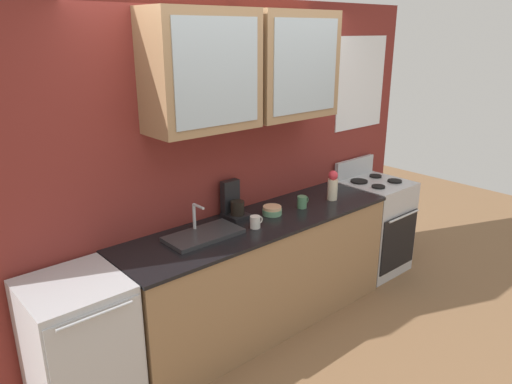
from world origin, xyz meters
TOP-DOWN VIEW (x-y plane):
  - ground_plane at (0.00, 0.00)m, footprint 10.00×10.00m
  - back_wall_unit at (0.01, 0.30)m, footprint 4.21×0.47m
  - counter at (0.00, 0.00)m, footprint 2.40×0.65m
  - stove_range at (1.52, -0.00)m, footprint 0.60×0.64m
  - sink_faucet at (-0.52, 0.04)m, footprint 0.55×0.28m
  - bowl_stack at (0.16, 0.04)m, footprint 0.16×0.16m
  - vase at (0.80, -0.04)m, footprint 0.09×0.09m
  - cup_near_sink at (-0.13, -0.08)m, footprint 0.11×0.08m
  - cup_near_bowls at (0.45, -0.01)m, footprint 0.12×0.08m
  - dishwasher at (-1.50, -0.00)m, footprint 0.58×0.64m
  - coffee_maker at (-0.10, 0.21)m, footprint 0.17×0.20m

SIDE VIEW (x-z plane):
  - ground_plane at x=0.00m, z-range 0.00..0.00m
  - dishwasher at x=-1.50m, z-range 0.00..0.93m
  - counter at x=0.00m, z-range 0.00..0.93m
  - stove_range at x=1.52m, z-range -0.08..1.02m
  - sink_faucet at x=-0.52m, z-range 0.83..1.06m
  - bowl_stack at x=0.16m, z-range 0.93..0.99m
  - cup_near_sink at x=-0.13m, z-range 0.93..1.02m
  - cup_near_bowls at x=0.45m, z-range 0.93..1.03m
  - coffee_maker at x=-0.10m, z-range 0.89..1.18m
  - vase at x=0.80m, z-range 0.92..1.19m
  - back_wall_unit at x=0.01m, z-range 0.24..2.81m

